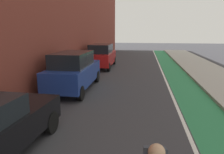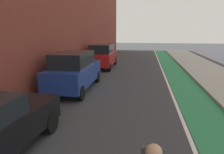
% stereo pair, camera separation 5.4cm
% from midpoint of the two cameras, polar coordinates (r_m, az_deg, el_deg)
% --- Properties ---
extents(ground_plane, '(94.41, 94.41, 0.00)m').
position_cam_midpoint_polar(ground_plane, '(11.64, 5.03, -2.60)').
color(ground_plane, '#38383D').
extents(bike_lane_paint, '(1.60, 42.92, 0.00)m').
position_cam_midpoint_polar(bike_lane_paint, '(13.74, 18.48, -0.88)').
color(bike_lane_paint, '#2D8451').
rests_on(bike_lane_paint, ground).
extents(lane_divider_stripe, '(0.12, 42.92, 0.00)m').
position_cam_midpoint_polar(lane_divider_stripe, '(13.62, 14.74, -0.76)').
color(lane_divider_stripe, white).
rests_on(lane_divider_stripe, ground).
extents(sidewalk_right, '(3.29, 42.92, 0.14)m').
position_cam_midpoint_polar(sidewalk_right, '(14.33, 28.19, -0.91)').
color(sidewalk_right, '#A8A59E').
rests_on(sidewalk_right, ground).
extents(parked_suv_blue, '(1.91, 4.64, 1.98)m').
position_cam_midpoint_polar(parked_suv_blue, '(10.94, -10.09, 1.76)').
color(parked_suv_blue, navy).
rests_on(parked_suv_blue, ground).
extents(parked_suv_red, '(2.01, 4.72, 1.98)m').
position_cam_midpoint_polar(parked_suv_red, '(17.66, -2.53, 5.88)').
color(parked_suv_red, red).
rests_on(parked_suv_red, ground).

